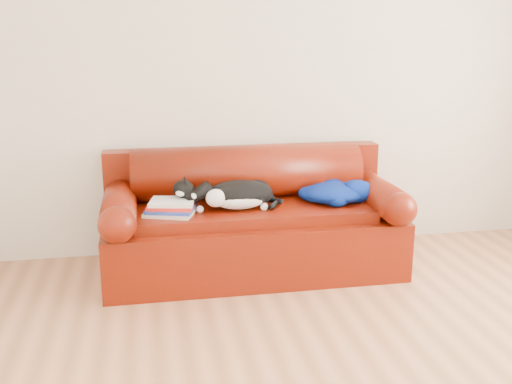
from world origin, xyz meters
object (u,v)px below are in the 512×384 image
Objects in this scene: book_stack at (171,207)px; cat at (238,195)px; blanket at (335,191)px; sofa_base at (252,239)px.

cat is (0.47, 0.05, 0.05)m from book_stack.
cat is 0.73m from blanket.
blanket is (1.20, 0.12, 0.02)m from book_stack.
book_stack is (-0.58, -0.14, 0.31)m from sofa_base.
blanket is at bearing -1.60° from sofa_base.
book_stack is 1.20m from blanket.
cat is at bearing -141.70° from sofa_base.
cat is at bearing -174.27° from blanket.
book_stack is 0.54× the size of cat.
cat is at bearing 5.65° from book_stack.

